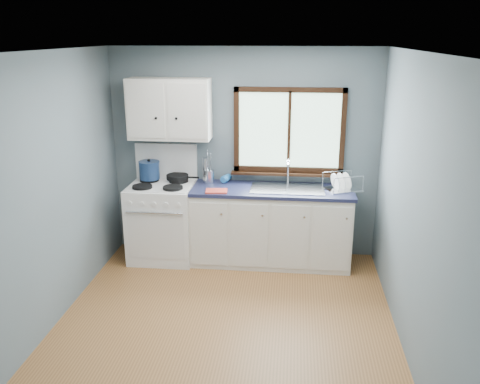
# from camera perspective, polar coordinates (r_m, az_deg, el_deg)

# --- Properties ---
(floor) EXTENTS (3.20, 3.60, 0.02)m
(floor) POSITION_cam_1_polar(r_m,az_deg,el_deg) (4.94, -1.76, -14.97)
(floor) COLOR #986334
(floor) RESTS_ON ground
(ceiling) EXTENTS (3.20, 3.60, 0.02)m
(ceiling) POSITION_cam_1_polar(r_m,az_deg,el_deg) (4.18, -2.09, 15.65)
(ceiling) COLOR white
(ceiling) RESTS_ON wall_back
(wall_back) EXTENTS (3.20, 0.02, 2.50)m
(wall_back) POSITION_cam_1_polar(r_m,az_deg,el_deg) (6.13, 0.45, 4.33)
(wall_back) COLOR slate
(wall_back) RESTS_ON ground
(wall_front) EXTENTS (3.20, 0.02, 2.50)m
(wall_front) POSITION_cam_1_polar(r_m,az_deg,el_deg) (2.77, -7.25, -12.77)
(wall_front) COLOR slate
(wall_front) RESTS_ON ground
(wall_left) EXTENTS (0.02, 3.60, 2.50)m
(wall_left) POSITION_cam_1_polar(r_m,az_deg,el_deg) (4.89, -20.95, -0.27)
(wall_left) COLOR slate
(wall_left) RESTS_ON ground
(wall_right) EXTENTS (0.02, 3.60, 2.50)m
(wall_right) POSITION_cam_1_polar(r_m,az_deg,el_deg) (4.48, 18.96, -1.62)
(wall_right) COLOR slate
(wall_right) RESTS_ON ground
(gas_range) EXTENTS (0.76, 0.69, 1.36)m
(gas_range) POSITION_cam_1_polar(r_m,az_deg,el_deg) (6.20, -8.67, -3.04)
(gas_range) COLOR white
(gas_range) RESTS_ON floor
(base_cabinets) EXTENTS (1.85, 0.60, 0.88)m
(base_cabinets) POSITION_cam_1_polar(r_m,az_deg,el_deg) (6.06, 3.48, -4.22)
(base_cabinets) COLOR silver
(base_cabinets) RESTS_ON floor
(countertop) EXTENTS (1.89, 0.64, 0.04)m
(countertop) POSITION_cam_1_polar(r_m,az_deg,el_deg) (5.89, 3.57, 0.22)
(countertop) COLOR #171B36
(countertop) RESTS_ON base_cabinets
(sink) EXTENTS (0.84, 0.46, 0.44)m
(sink) POSITION_cam_1_polar(r_m,az_deg,el_deg) (5.90, 5.31, -0.22)
(sink) COLOR silver
(sink) RESTS_ON countertop
(window) EXTENTS (1.36, 0.10, 1.03)m
(window) POSITION_cam_1_polar(r_m,az_deg,el_deg) (6.02, 5.52, 6.19)
(window) COLOR #9EC6A8
(window) RESTS_ON wall_back
(upper_cabinets) EXTENTS (0.95, 0.35, 0.70)m
(upper_cabinets) POSITION_cam_1_polar(r_m,az_deg,el_deg) (6.00, -7.93, 9.21)
(upper_cabinets) COLOR silver
(upper_cabinets) RESTS_ON wall_back
(skillet) EXTENTS (0.40, 0.27, 0.05)m
(skillet) POSITION_cam_1_polar(r_m,az_deg,el_deg) (6.15, -7.01, 1.70)
(skillet) COLOR black
(skillet) RESTS_ON gas_range
(stockpot) EXTENTS (0.27, 0.27, 0.25)m
(stockpot) POSITION_cam_1_polar(r_m,az_deg,el_deg) (6.19, -10.14, 2.46)
(stockpot) COLOR navy
(stockpot) RESTS_ON gas_range
(utensil_crock) EXTENTS (0.15, 0.15, 0.41)m
(utensil_crock) POSITION_cam_1_polar(r_m,az_deg,el_deg) (6.09, -3.50, 1.80)
(utensil_crock) COLOR silver
(utensil_crock) RESTS_ON countertop
(thermos) EXTENTS (0.09, 0.09, 0.30)m
(thermos) POSITION_cam_1_polar(r_m,az_deg,el_deg) (6.09, -3.88, 2.45)
(thermos) COLOR silver
(thermos) RESTS_ON countertop
(soap_bottle) EXTENTS (0.11, 0.11, 0.23)m
(soap_bottle) POSITION_cam_1_polar(r_m,az_deg,el_deg) (6.03, -1.91, 2.01)
(soap_bottle) COLOR #236BAD
(soap_bottle) RESTS_ON countertop
(dish_towel) EXTENTS (0.26, 0.20, 0.02)m
(dish_towel) POSITION_cam_1_polar(r_m,az_deg,el_deg) (5.76, -2.65, 0.11)
(dish_towel) COLOR #C93E2F
(dish_towel) RESTS_ON countertop
(dish_rack) EXTENTS (0.47, 0.43, 0.20)m
(dish_rack) POSITION_cam_1_polar(r_m,az_deg,el_deg) (5.93, 11.35, 0.74)
(dish_rack) COLOR silver
(dish_rack) RESTS_ON countertop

